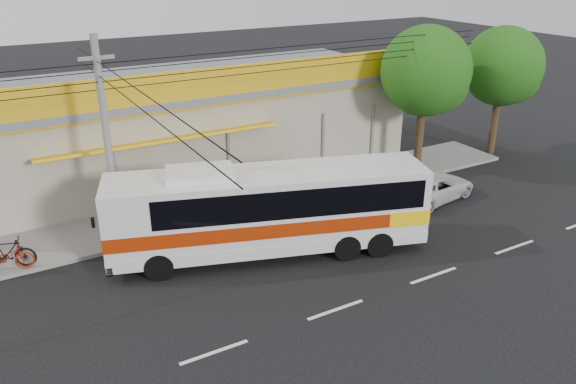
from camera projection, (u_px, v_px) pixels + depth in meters
name	position (u px, v px, depth m)	size (l,w,h in m)	color
ground	(294.00, 273.00, 19.16)	(120.00, 120.00, 0.00)	black
sidewalk	(224.00, 207.00, 23.92)	(30.00, 3.20, 0.15)	gray
lane_markings	(336.00, 310.00, 17.17)	(50.00, 0.12, 0.01)	silver
storefront_building	(176.00, 124.00, 27.47)	(22.60, 9.20, 5.70)	#9F9881
coach_bus	(274.00, 206.00, 19.75)	(11.37, 5.71, 3.45)	silver
motorbike_red	(4.00, 258.00, 18.78)	(0.66, 1.88, 0.99)	maroon
motorbike_dark	(7.00, 253.00, 18.96)	(0.53, 1.88, 1.13)	black
white_car	(434.00, 187.00, 24.67)	(1.87, 4.07, 1.13)	silver
utility_pole	(99.00, 76.00, 18.41)	(34.00, 14.00, 7.69)	slate
tree_near	(428.00, 74.00, 26.40)	(4.26, 4.26, 7.06)	#2E2012
tree_far	(505.00, 69.00, 28.73)	(4.06, 4.06, 6.73)	#2E2012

